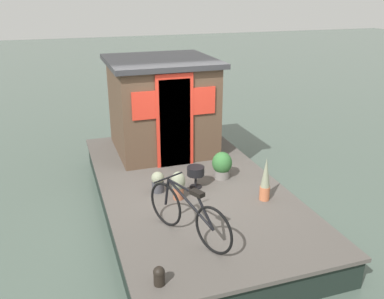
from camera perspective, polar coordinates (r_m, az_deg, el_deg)
The scene contains 10 objects.
ground_plane at distance 7.69m, azimuth -0.48°, elevation -7.92°, with size 60.00×60.00×0.00m, color #47564C.
houseboat_deck at distance 7.57m, azimuth -0.48°, elevation -6.23°, with size 5.78×3.05×0.51m.
houseboat_cabin at distance 8.74m, azimuth -4.15°, elevation 6.10°, with size 2.12×2.14×1.92m.
bicycle at distance 5.72m, azimuth -0.52°, elevation -8.82°, with size 1.48×0.76×0.79m.
potted_plant_geranium at distance 7.55m, azimuth 4.12°, elevation -2.12°, with size 0.36×0.36×0.50m.
potted_plant_fern at distance 6.83m, azimuth 10.01°, elevation -4.13°, with size 0.17×0.17×0.74m.
potted_plant_sage at distance 6.79m, azimuth -1.90°, elevation -4.76°, with size 0.23×0.23×0.48m.
potted_plant_ivy at distance 7.08m, azimuth -4.70°, elevation -4.41°, with size 0.22×0.22×0.36m.
charcoal_grill at distance 7.16m, azimuth 0.51°, elevation -3.12°, with size 0.30×0.30×0.38m.
mooring_bollard at distance 5.05m, azimuth -4.52°, elevation -16.78°, with size 0.14×0.14×0.24m.
Camera 1 is at (-6.40, 2.08, 3.73)m, focal length 39.01 mm.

